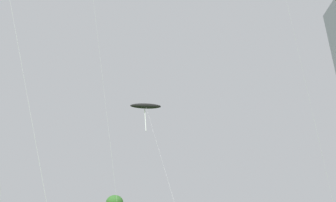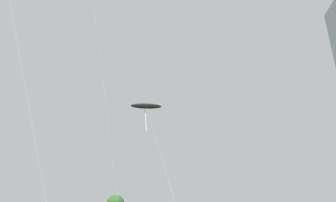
{
  "view_description": "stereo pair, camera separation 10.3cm",
  "coord_description": "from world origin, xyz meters",
  "views": [
    {
      "loc": [
        9.11,
        -14.09,
        1.7
      ],
      "look_at": [
        1.19,
        8.58,
        11.0
      ],
      "focal_mm": 32.46,
      "sensor_mm": 36.0,
      "label": 1
    },
    {
      "loc": [
        9.21,
        -14.06,
        1.7
      ],
      "look_at": [
        1.19,
        8.58,
        11.0
      ],
      "focal_mm": 32.46,
      "sensor_mm": 36.0,
      "label": 2
    }
  ],
  "objects": [
    {
      "name": "kite_flying_1",
      "position": [
        -6.21,
        20.74,
        15.63
      ],
      "size": [
        9.29,
        8.68,
        16.1
      ],
      "color": "silver",
      "rests_on": "ground"
    }
  ]
}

